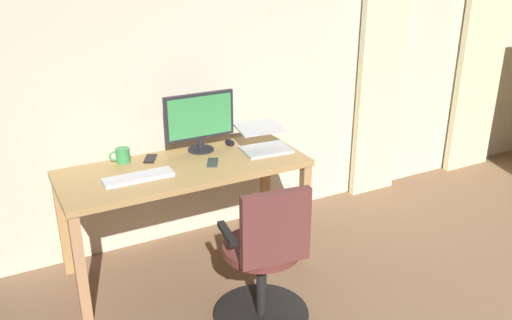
{
  "coord_description": "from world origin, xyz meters",
  "views": [
    {
      "loc": [
        2.59,
        0.15,
        2.07
      ],
      "look_at": [
        1.3,
        -2.27,
        0.95
      ],
      "focal_mm": 37.54,
      "sensor_mm": 36.0,
      "label": 1
    }
  ],
  "objects_px": {
    "laptop": "(263,141)",
    "mug_coffee": "(122,155)",
    "office_chair": "(265,263)",
    "cell_phone_by_monitor": "(213,162)",
    "computer_monitor": "(200,119)",
    "computer_keyboard": "(138,177)",
    "computer_mouse": "(230,142)",
    "desk": "(185,179)",
    "cell_phone_face_up": "(150,159)"
  },
  "relations": [
    {
      "from": "desk",
      "to": "computer_monitor",
      "type": "height_order",
      "value": "computer_monitor"
    },
    {
      "from": "laptop",
      "to": "mug_coffee",
      "type": "xyz_separation_m",
      "value": [
        0.93,
        -0.22,
        -0.01
      ]
    },
    {
      "from": "office_chair",
      "to": "mug_coffee",
      "type": "height_order",
      "value": "office_chair"
    },
    {
      "from": "computer_monitor",
      "to": "computer_keyboard",
      "type": "distance_m",
      "value": 0.63
    },
    {
      "from": "cell_phone_by_monitor",
      "to": "mug_coffee",
      "type": "bearing_deg",
      "value": -3.04
    },
    {
      "from": "computer_mouse",
      "to": "office_chair",
      "type": "bearing_deg",
      "value": 74.99
    },
    {
      "from": "computer_monitor",
      "to": "computer_mouse",
      "type": "bearing_deg",
      "value": -179.6
    },
    {
      "from": "computer_keyboard",
      "to": "laptop",
      "type": "xyz_separation_m",
      "value": [
        -0.92,
        -0.09,
        0.04
      ]
    },
    {
      "from": "computer_monitor",
      "to": "cell_phone_face_up",
      "type": "bearing_deg",
      "value": -0.28
    },
    {
      "from": "computer_monitor",
      "to": "cell_phone_by_monitor",
      "type": "distance_m",
      "value": 0.34
    },
    {
      "from": "computer_keyboard",
      "to": "mug_coffee",
      "type": "distance_m",
      "value": 0.32
    },
    {
      "from": "computer_monitor",
      "to": "computer_keyboard",
      "type": "relative_size",
      "value": 1.16
    },
    {
      "from": "computer_mouse",
      "to": "mug_coffee",
      "type": "distance_m",
      "value": 0.76
    },
    {
      "from": "computer_mouse",
      "to": "cell_phone_by_monitor",
      "type": "height_order",
      "value": "computer_mouse"
    },
    {
      "from": "computer_mouse",
      "to": "mug_coffee",
      "type": "height_order",
      "value": "mug_coffee"
    },
    {
      "from": "laptop",
      "to": "desk",
      "type": "bearing_deg",
      "value": 6.48
    },
    {
      "from": "cell_phone_face_up",
      "to": "mug_coffee",
      "type": "xyz_separation_m",
      "value": [
        0.17,
        -0.04,
        0.04
      ]
    },
    {
      "from": "desk",
      "to": "computer_keyboard",
      "type": "height_order",
      "value": "computer_keyboard"
    },
    {
      "from": "desk",
      "to": "cell_phone_face_up",
      "type": "height_order",
      "value": "cell_phone_face_up"
    },
    {
      "from": "desk",
      "to": "computer_mouse",
      "type": "height_order",
      "value": "computer_mouse"
    },
    {
      "from": "cell_phone_face_up",
      "to": "laptop",
      "type": "bearing_deg",
      "value": -166.87
    },
    {
      "from": "office_chair",
      "to": "mug_coffee",
      "type": "relative_size",
      "value": 6.75
    },
    {
      "from": "office_chair",
      "to": "cell_phone_by_monitor",
      "type": "distance_m",
      "value": 0.83
    },
    {
      "from": "desk",
      "to": "laptop",
      "type": "relative_size",
      "value": 4.23
    },
    {
      "from": "desk",
      "to": "mug_coffee",
      "type": "distance_m",
      "value": 0.43
    },
    {
      "from": "office_chair",
      "to": "cell_phone_by_monitor",
      "type": "xyz_separation_m",
      "value": [
        -0.03,
        -0.76,
        0.32
      ]
    },
    {
      "from": "cell_phone_face_up",
      "to": "cell_phone_by_monitor",
      "type": "distance_m",
      "value": 0.42
    },
    {
      "from": "computer_monitor",
      "to": "cell_phone_by_monitor",
      "type": "bearing_deg",
      "value": 84.96
    },
    {
      "from": "cell_phone_by_monitor",
      "to": "cell_phone_face_up",
      "type": "bearing_deg",
      "value": -10.4
    },
    {
      "from": "cell_phone_face_up",
      "to": "desk",
      "type": "bearing_deg",
      "value": 154.84
    },
    {
      "from": "computer_monitor",
      "to": "cell_phone_face_up",
      "type": "height_order",
      "value": "computer_monitor"
    },
    {
      "from": "office_chair",
      "to": "laptop",
      "type": "xyz_separation_m",
      "value": [
        -0.44,
        -0.84,
        0.37
      ]
    },
    {
      "from": "laptop",
      "to": "mug_coffee",
      "type": "bearing_deg",
      "value": -8.88
    },
    {
      "from": "computer_monitor",
      "to": "computer_mouse",
      "type": "relative_size",
      "value": 4.93
    },
    {
      "from": "office_chair",
      "to": "computer_monitor",
      "type": "relative_size",
      "value": 1.87
    },
    {
      "from": "mug_coffee",
      "to": "laptop",
      "type": "bearing_deg",
      "value": 166.61
    },
    {
      "from": "computer_monitor",
      "to": "cell_phone_by_monitor",
      "type": "relative_size",
      "value": 3.42
    },
    {
      "from": "computer_keyboard",
      "to": "computer_mouse",
      "type": "relative_size",
      "value": 4.24
    },
    {
      "from": "computer_keyboard",
      "to": "laptop",
      "type": "distance_m",
      "value": 0.92
    },
    {
      "from": "office_chair",
      "to": "cell_phone_by_monitor",
      "type": "relative_size",
      "value": 6.4
    },
    {
      "from": "computer_keyboard",
      "to": "laptop",
      "type": "relative_size",
      "value": 1.13
    },
    {
      "from": "office_chair",
      "to": "computer_mouse",
      "type": "bearing_deg",
      "value": 82.6
    },
    {
      "from": "computer_keyboard",
      "to": "cell_phone_face_up",
      "type": "bearing_deg",
      "value": -120.32
    },
    {
      "from": "office_chair",
      "to": "computer_keyboard",
      "type": "bearing_deg",
      "value": 130.01
    },
    {
      "from": "desk",
      "to": "computer_monitor",
      "type": "xyz_separation_m",
      "value": [
        -0.2,
        -0.2,
        0.32
      ]
    },
    {
      "from": "computer_keyboard",
      "to": "computer_mouse",
      "type": "distance_m",
      "value": 0.8
    },
    {
      "from": "computer_monitor",
      "to": "laptop",
      "type": "height_order",
      "value": "computer_monitor"
    },
    {
      "from": "desk",
      "to": "computer_keyboard",
      "type": "distance_m",
      "value": 0.35
    },
    {
      "from": "computer_keyboard",
      "to": "laptop",
      "type": "height_order",
      "value": "laptop"
    },
    {
      "from": "computer_mouse",
      "to": "mug_coffee",
      "type": "xyz_separation_m",
      "value": [
        0.76,
        -0.04,
        0.03
      ]
    }
  ]
}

